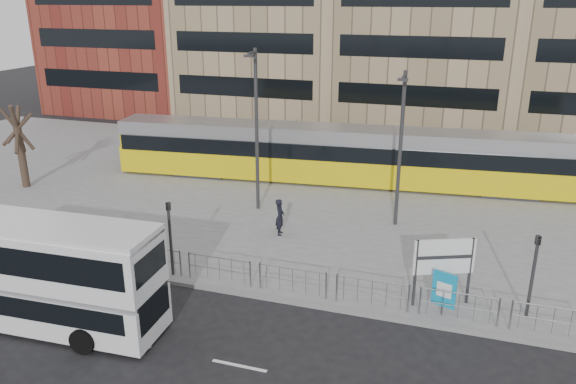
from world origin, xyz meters
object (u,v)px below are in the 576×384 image
(traffic_light_east, at_px, (534,266))
(station_sign, at_px, (444,260))
(traffic_light_west, at_px, (170,229))
(lamp_post_west, at_px, (256,125))
(pedestrian, at_px, (280,217))
(double_decker_bus, at_px, (25,268))
(bare_tree, at_px, (13,101))
(lamp_post_east, at_px, (400,144))
(ad_panel, at_px, (444,290))
(tram, at_px, (348,155))

(traffic_light_east, bearing_deg, station_sign, 158.63)
(traffic_light_west, bearing_deg, lamp_post_west, 87.09)
(pedestrian, relative_size, traffic_light_east, 0.56)
(double_decker_bus, bearing_deg, bare_tree, 130.12)
(lamp_post_west, relative_size, lamp_post_east, 1.11)
(traffic_light_east, bearing_deg, pedestrian, 136.58)
(double_decker_bus, distance_m, ad_panel, 14.40)
(lamp_post_west, height_order, bare_tree, lamp_post_west)
(ad_panel, relative_size, traffic_light_west, 0.53)
(station_sign, distance_m, pedestrian, 8.72)
(tram, xyz_separation_m, station_sign, (6.22, -12.85, 0.10))
(station_sign, xyz_separation_m, traffic_light_west, (-10.42, -0.96, 0.20))
(bare_tree, bearing_deg, tram, 20.38)
(tram, bearing_deg, traffic_light_west, -112.60)
(double_decker_bus, height_order, traffic_light_east, double_decker_bus)
(pedestrian, xyz_separation_m, traffic_light_east, (10.55, -4.17, 1.10))
(double_decker_bus, distance_m, tram, 19.62)
(double_decker_bus, xyz_separation_m, traffic_light_west, (3.06, 4.41, 0.05))
(traffic_light_east, relative_size, bare_tree, 0.43)
(ad_panel, xyz_separation_m, bare_tree, (-24.20, 6.94, 4.09))
(double_decker_bus, xyz_separation_m, bare_tree, (-10.61, 11.58, 3.12))
(station_sign, distance_m, lamp_post_west, 12.34)
(ad_panel, height_order, bare_tree, bare_tree)
(lamp_post_west, bearing_deg, lamp_post_east, 0.23)
(pedestrian, height_order, traffic_light_west, traffic_light_west)
(double_decker_bus, height_order, lamp_post_west, lamp_post_west)
(lamp_post_east, bearing_deg, lamp_post_west, -179.77)
(station_sign, distance_m, lamp_post_east, 7.84)
(traffic_light_west, bearing_deg, ad_panel, 2.92)
(ad_panel, bearing_deg, bare_tree, -176.37)
(traffic_light_west, xyz_separation_m, lamp_post_east, (7.84, 7.99, 2.13))
(traffic_light_west, bearing_deg, tram, 74.72)
(double_decker_bus, distance_m, lamp_post_west, 13.17)
(station_sign, xyz_separation_m, pedestrian, (-7.59, 4.19, -0.90))
(lamp_post_east, bearing_deg, station_sign, -69.87)
(station_sign, bearing_deg, pedestrian, 128.09)
(lamp_post_east, bearing_deg, bare_tree, -177.83)
(double_decker_bus, distance_m, pedestrian, 11.28)
(station_sign, relative_size, bare_tree, 0.36)
(traffic_light_east, bearing_deg, lamp_post_west, 129.46)
(lamp_post_east, bearing_deg, pedestrian, -150.53)
(double_decker_bus, bearing_deg, traffic_light_west, 52.91)
(double_decker_bus, bearing_deg, pedestrian, 56.03)
(traffic_light_west, height_order, lamp_post_west, lamp_post_west)
(pedestrian, bearing_deg, traffic_light_east, -122.73)
(ad_panel, bearing_deg, lamp_post_east, 128.78)
(lamp_post_west, xyz_separation_m, lamp_post_east, (7.21, 0.03, -0.40))
(tram, height_order, bare_tree, bare_tree)
(double_decker_bus, relative_size, pedestrian, 5.54)
(station_sign, height_order, traffic_light_west, traffic_light_west)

